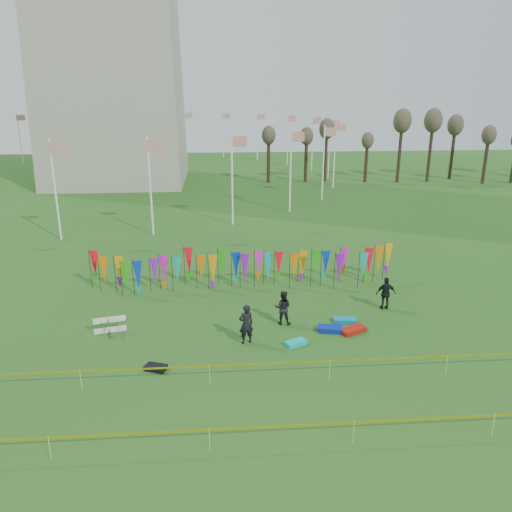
{
  "coord_description": "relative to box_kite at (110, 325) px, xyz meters",
  "views": [
    {
      "loc": [
        -1.37,
        -19.81,
        11.36
      ],
      "look_at": [
        0.68,
        6.0,
        2.81
      ],
      "focal_mm": 35.0,
      "sensor_mm": 36.0,
      "label": 1
    }
  ],
  "objects": [
    {
      "name": "kite_bag_red",
      "position": [
        11.98,
        -0.9,
        -0.32
      ],
      "size": [
        1.46,
        1.14,
        0.24
      ],
      "primitive_type": "cube",
      "rotation": [
        0.0,
        0.0,
        0.47
      ],
      "color": "#B61B0C",
      "rests_on": "ground"
    },
    {
      "name": "caution_tape_far",
      "position": [
        6.57,
        -8.97,
        0.34
      ],
      "size": [
        26.0,
        0.02,
        0.9
      ],
      "color": "#F8F905",
      "rests_on": "ground"
    },
    {
      "name": "flagpole_ring",
      "position": [
        -7.21,
        45.04,
        3.56
      ],
      "size": [
        57.4,
        56.16,
        8.0
      ],
      "color": "white",
      "rests_on": "ground"
    },
    {
      "name": "kite_bag_black",
      "position": [
        2.62,
        -3.68,
        -0.34
      ],
      "size": [
        1.02,
        0.8,
        0.21
      ],
      "primitive_type": "cube",
      "rotation": [
        0.0,
        0.0,
        -0.35
      ],
      "color": "black",
      "rests_on": "ground"
    },
    {
      "name": "banner_row",
      "position": [
        7.07,
        5.43,
        0.95
      ],
      "size": [
        18.64,
        0.64,
        2.27
      ],
      "color": "black",
      "rests_on": "ground"
    },
    {
      "name": "person_right",
      "position": [
        14.47,
        1.73,
        0.48
      ],
      "size": [
        1.1,
        0.66,
        1.83
      ],
      "primitive_type": "imported",
      "rotation": [
        0.0,
        0.0,
        3.09
      ],
      "color": "black",
      "rests_on": "ground"
    },
    {
      "name": "tree_line",
      "position": [
        38.79,
        41.04,
        5.73
      ],
      "size": [
        53.92,
        1.92,
        7.84
      ],
      "color": "#3B2A1D",
      "rests_on": "ground"
    },
    {
      "name": "kite_bag_teal",
      "position": [
        11.88,
        0.24,
        -0.33
      ],
      "size": [
        1.24,
        0.72,
        0.22
      ],
      "primitive_type": "cube",
      "rotation": [
        0.0,
        0.0,
        -0.14
      ],
      "color": "#0C87B3",
      "rests_on": "ground"
    },
    {
      "name": "person_mid",
      "position": [
        8.63,
        0.35,
        0.45
      ],
      "size": [
        0.96,
        0.71,
        1.79
      ],
      "primitive_type": "imported",
      "rotation": [
        0.0,
        0.0,
        2.93
      ],
      "color": "black",
      "rests_on": "ground"
    },
    {
      "name": "kite_bag_turquoise",
      "position": [
        8.96,
        -1.96,
        -0.34
      ],
      "size": [
        1.15,
        0.92,
        0.21
      ],
      "primitive_type": "cube",
      "rotation": [
        0.0,
        0.0,
        0.46
      ],
      "color": "#0DC8C1",
      "rests_on": "ground"
    },
    {
      "name": "kite_bag_blue",
      "position": [
        10.89,
        -0.7,
        -0.31
      ],
      "size": [
        1.3,
        0.84,
        0.25
      ],
      "primitive_type": "cube",
      "rotation": [
        0.0,
        0.0,
        -0.18
      ],
      "color": "#0A23AF",
      "rests_on": "ground"
    },
    {
      "name": "box_kite",
      "position": [
        0.0,
        0.0,
        0.0
      ],
      "size": [
        0.79,
        0.79,
        0.88
      ],
      "rotation": [
        0.0,
        0.0,
        0.23
      ],
      "color": "red",
      "rests_on": "ground"
    },
    {
      "name": "ground",
      "position": [
        6.79,
        -2.96,
        -0.44
      ],
      "size": [
        160.0,
        160.0,
        0.0
      ],
      "primitive_type": "plane",
      "color": "#235417",
      "rests_on": "ground"
    },
    {
      "name": "caution_tape_near",
      "position": [
        6.57,
        -4.95,
        0.34
      ],
      "size": [
        26.0,
        0.02,
        0.9
      ],
      "color": "#F8F905",
      "rests_on": "ground"
    },
    {
      "name": "person_left",
      "position": [
        6.64,
        -1.56,
        0.54
      ],
      "size": [
        0.84,
        0.71,
        1.96
      ],
      "primitive_type": "imported",
      "rotation": [
        0.0,
        0.0,
        3.44
      ],
      "color": "black",
      "rests_on": "ground"
    }
  ]
}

